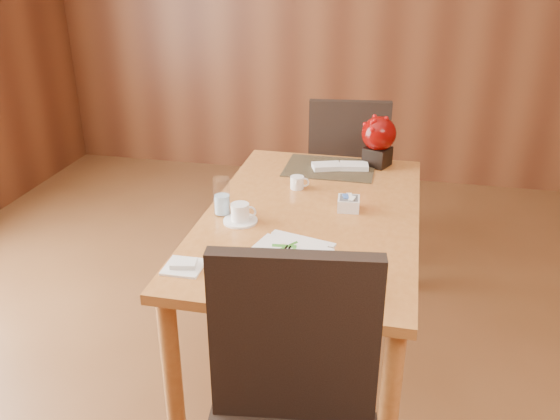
% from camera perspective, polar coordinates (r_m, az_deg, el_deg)
% --- Properties ---
extents(back_wall, '(5.00, 0.02, 2.80)m').
position_cam_1_polar(back_wall, '(4.70, 8.42, 19.38)').
color(back_wall, brown).
rests_on(back_wall, ground).
extents(dining_table, '(0.90, 1.50, 0.75)m').
position_cam_1_polar(dining_table, '(2.58, 3.02, -2.26)').
color(dining_table, '#B97133').
rests_on(dining_table, ground).
extents(placemat_near, '(0.45, 0.33, 0.01)m').
position_cam_1_polar(placemat_near, '(2.06, 0.51, -6.60)').
color(placemat_near, black).
rests_on(placemat_near, dining_table).
extents(placemat_far, '(0.45, 0.33, 0.01)m').
position_cam_1_polar(placemat_far, '(3.04, 4.80, 4.05)').
color(placemat_far, black).
rests_on(placemat_far, dining_table).
extents(soup_setting, '(0.34, 0.34, 0.11)m').
position_cam_1_polar(soup_setting, '(2.02, 0.85, -5.47)').
color(soup_setting, white).
rests_on(soup_setting, dining_table).
extents(coffee_cup, '(0.14, 0.14, 0.08)m').
position_cam_1_polar(coffee_cup, '(2.45, -3.85, -0.41)').
color(coffee_cup, white).
rests_on(coffee_cup, dining_table).
extents(water_glass, '(0.09, 0.09, 0.16)m').
position_cam_1_polar(water_glass, '(2.50, -5.61, 1.29)').
color(water_glass, white).
rests_on(water_glass, dining_table).
extents(creamer_jug, '(0.09, 0.09, 0.06)m').
position_cam_1_polar(creamer_jug, '(2.78, 1.65, 2.66)').
color(creamer_jug, white).
rests_on(creamer_jug, dining_table).
extents(sugar_caddy, '(0.10, 0.10, 0.06)m').
position_cam_1_polar(sugar_caddy, '(2.57, 6.62, 0.60)').
color(sugar_caddy, white).
rests_on(sugar_caddy, dining_table).
extents(berry_decor, '(0.18, 0.18, 0.26)m').
position_cam_1_polar(berry_decor, '(3.07, 9.47, 6.84)').
color(berry_decor, black).
rests_on(berry_decor, dining_table).
extents(napkins_far, '(0.30, 0.16, 0.03)m').
position_cam_1_polar(napkins_far, '(3.03, 6.02, 4.22)').
color(napkins_far, white).
rests_on(napkins_far, dining_table).
extents(bread_plate, '(0.14, 0.14, 0.01)m').
position_cam_1_polar(bread_plate, '(2.15, -9.24, -5.43)').
color(bread_plate, white).
rests_on(bread_plate, dining_table).
extents(far_chair, '(0.52, 0.53, 1.01)m').
position_cam_1_polar(far_chair, '(3.55, 6.46, 3.96)').
color(far_chair, black).
rests_on(far_chair, ground).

